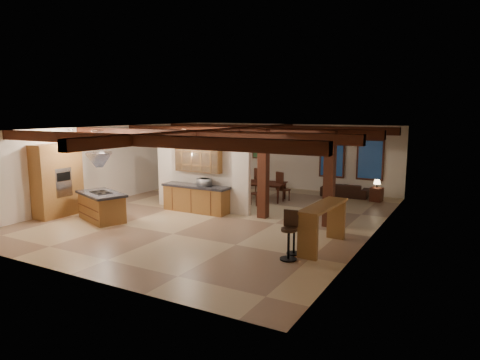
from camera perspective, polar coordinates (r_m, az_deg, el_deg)
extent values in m
plane|color=tan|center=(14.39, -2.83, -4.76)|extent=(12.00, 12.00, 0.00)
plane|color=white|center=(19.42, 6.56, 3.16)|extent=(10.00, 0.00, 10.00)
plane|color=white|center=(9.64, -22.16, -3.54)|extent=(10.00, 0.00, 10.00)
plane|color=white|center=(17.27, -17.10, 2.07)|extent=(0.00, 12.00, 12.00)
plane|color=white|center=(12.24, 17.39, -0.70)|extent=(0.00, 12.00, 12.00)
plane|color=#3E2313|center=(13.98, -2.92, 6.86)|extent=(12.00, 12.00, 0.00)
cube|color=#421710|center=(10.81, -14.29, 5.18)|extent=(10.00, 0.25, 0.28)
cube|color=#421710|center=(12.90, -6.00, 6.01)|extent=(10.00, 0.25, 0.28)
cube|color=#421710|center=(15.10, -0.28, 6.51)|extent=(10.00, 0.25, 0.28)
cube|color=#421710|center=(17.50, 4.10, 6.84)|extent=(10.00, 0.25, 0.28)
cube|color=#421710|center=(13.98, -2.92, 6.28)|extent=(0.28, 12.00, 0.28)
cube|color=#421710|center=(13.87, 3.14, 0.82)|extent=(0.30, 0.30, 2.90)
cube|color=#421710|center=(13.06, 11.84, 0.12)|extent=(0.30, 0.30, 2.90)
cube|color=#421710|center=(13.30, 7.46, 5.38)|extent=(2.50, 0.28, 0.28)
cube|color=white|center=(15.11, -5.07, 0.14)|extent=(3.80, 0.18, 2.20)
cube|color=#966130|center=(15.37, -23.18, -0.03)|extent=(0.64, 1.60, 2.40)
cube|color=silver|center=(15.15, -22.48, -0.31)|extent=(0.06, 0.62, 0.95)
cube|color=black|center=(15.09, -22.43, 0.43)|extent=(0.01, 0.50, 0.28)
cube|color=#966130|center=(14.92, -5.88, -2.60)|extent=(2.40, 0.60, 0.86)
cube|color=black|center=(14.83, -5.91, -0.83)|extent=(2.50, 0.66, 0.08)
cube|color=#966130|center=(14.87, -5.50, 2.90)|extent=(1.80, 0.34, 0.95)
cube|color=silver|center=(14.72, -5.90, 2.84)|extent=(1.74, 0.02, 0.90)
pyramid|color=silver|center=(14.14, -18.21, 1.66)|extent=(1.10, 1.10, 0.45)
cube|color=silver|center=(14.06, -18.38, 4.93)|extent=(0.26, 0.22, 0.73)
cube|color=#421710|center=(18.68, 12.17, 2.93)|extent=(1.10, 0.05, 1.70)
cube|color=#0D1C32|center=(18.65, 12.14, 2.92)|extent=(0.95, 0.02, 1.55)
cube|color=#421710|center=(18.28, 16.97, 2.61)|extent=(1.10, 0.05, 1.70)
cube|color=#0D1C32|center=(18.25, 16.95, 2.60)|extent=(0.95, 0.02, 1.55)
cube|color=#421710|center=(19.96, 2.52, 4.09)|extent=(0.65, 0.04, 0.85)
cube|color=#296037|center=(19.94, 2.49, 4.09)|extent=(0.55, 0.01, 0.75)
cylinder|color=silver|center=(13.50, -18.88, 6.17)|extent=(0.16, 0.16, 0.03)
cylinder|color=silver|center=(14.13, -7.47, 6.69)|extent=(0.16, 0.16, 0.03)
cylinder|color=silver|center=(14.76, -21.68, 6.23)|extent=(0.16, 0.16, 0.03)
cube|color=#966130|center=(14.36, -17.95, -3.53)|extent=(1.93, 1.43, 0.83)
cube|color=black|center=(14.27, -18.04, -1.76)|extent=(2.08, 1.58, 0.08)
cube|color=black|center=(14.26, -18.05, -1.59)|extent=(0.85, 0.71, 0.02)
imported|color=#421B10|center=(16.85, 2.58, -1.48)|extent=(2.11, 1.34, 0.70)
imported|color=black|center=(17.99, 13.77, -1.31)|extent=(1.90, 0.82, 0.54)
imported|color=silver|center=(14.61, -4.80, -0.30)|extent=(0.52, 0.40, 0.25)
cube|color=#966130|center=(10.98, 11.09, -3.39)|extent=(0.65, 2.19, 0.07)
cube|color=#966130|center=(10.24, 9.01, -7.50)|extent=(0.49, 0.13, 1.08)
cube|color=#966130|center=(12.00, 12.70, -5.13)|extent=(0.49, 0.13, 1.08)
cube|color=#421710|center=(17.39, 17.74, -1.85)|extent=(0.48, 0.48, 0.54)
cylinder|color=black|center=(17.33, 17.79, -0.73)|extent=(0.06, 0.06, 0.15)
cone|color=#FCD697|center=(17.31, 17.82, -0.24)|extent=(0.26, 0.26, 0.17)
cylinder|color=black|center=(10.08, 6.52, -6.60)|extent=(0.37, 0.37, 0.07)
cube|color=black|center=(10.18, 6.81, -5.09)|extent=(0.35, 0.08, 0.41)
cylinder|color=black|center=(10.18, 6.49, -8.58)|extent=(0.06, 0.06, 0.71)
cylinder|color=black|center=(10.29, 6.45, -10.41)|extent=(0.41, 0.41, 0.03)
cylinder|color=black|center=(10.94, 8.65, -5.87)|extent=(0.32, 0.32, 0.06)
cube|color=black|center=(11.00, 9.19, -4.70)|extent=(0.30, 0.14, 0.36)
cylinder|color=black|center=(11.02, 8.61, -7.48)|extent=(0.05, 0.05, 0.62)
cylinder|color=black|center=(11.11, 8.57, -8.98)|extent=(0.36, 0.36, 0.03)
cylinder|color=black|center=(10.52, 7.24, -6.46)|extent=(0.32, 0.32, 0.06)
cube|color=black|center=(10.61, 7.28, -5.18)|extent=(0.30, 0.14, 0.36)
cylinder|color=black|center=(10.61, 7.20, -8.13)|extent=(0.05, 0.05, 0.62)
cylinder|color=black|center=(10.70, 7.17, -9.67)|extent=(0.36, 0.36, 0.03)
cube|color=#421710|center=(16.94, -0.61, -1.14)|extent=(0.53, 0.53, 0.06)
cube|color=#421710|center=(17.00, -0.07, 0.11)|extent=(0.39, 0.20, 0.72)
cylinder|color=#421710|center=(17.02, -1.38, -1.88)|extent=(0.05, 0.05, 0.40)
cylinder|color=#421710|center=(16.76, -0.72, -2.05)|extent=(0.05, 0.05, 0.40)
cylinder|color=#421710|center=(17.21, -0.50, -1.76)|extent=(0.05, 0.05, 0.40)
cylinder|color=#421710|center=(16.95, 0.16, -1.92)|extent=(0.05, 0.05, 0.40)
cube|color=#421710|center=(17.77, 2.84, -0.67)|extent=(0.53, 0.53, 0.06)
cube|color=#421710|center=(17.58, 2.35, 0.40)|extent=(0.39, 0.20, 0.72)
cylinder|color=#421710|center=(17.79, 3.57, -1.41)|extent=(0.05, 0.05, 0.40)
cylinder|color=#421710|center=(18.03, 2.90, -1.27)|extent=(0.05, 0.05, 0.40)
cylinder|color=#421710|center=(17.58, 2.78, -1.53)|extent=(0.05, 0.05, 0.40)
cylinder|color=#421710|center=(17.83, 2.10, -1.38)|extent=(0.05, 0.05, 0.40)
cube|color=#421710|center=(15.91, 2.29, -1.82)|extent=(0.53, 0.53, 0.06)
cube|color=#421710|center=(15.97, 2.85, -0.49)|extent=(0.39, 0.20, 0.72)
cylinder|color=#421710|center=(15.98, 1.46, -2.61)|extent=(0.05, 0.05, 0.40)
cylinder|color=#421710|center=(15.73, 2.21, -2.80)|extent=(0.05, 0.05, 0.40)
cylinder|color=#421710|center=(16.18, 2.36, -2.47)|extent=(0.05, 0.05, 0.40)
cylinder|color=#421710|center=(15.94, 3.11, -2.65)|extent=(0.05, 0.05, 0.40)
cube|color=#421710|center=(16.78, 5.80, -1.29)|extent=(0.53, 0.53, 0.06)
cube|color=#421710|center=(16.59, 5.32, -0.16)|extent=(0.39, 0.20, 0.72)
cylinder|color=#421710|center=(16.82, 6.57, -2.07)|extent=(0.05, 0.05, 0.40)
cylinder|color=#421710|center=(17.05, 5.81, -1.91)|extent=(0.05, 0.05, 0.40)
cylinder|color=#421710|center=(16.60, 5.77, -2.21)|extent=(0.05, 0.05, 0.40)
cylinder|color=#421710|center=(16.83, 5.01, -2.04)|extent=(0.05, 0.05, 0.40)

